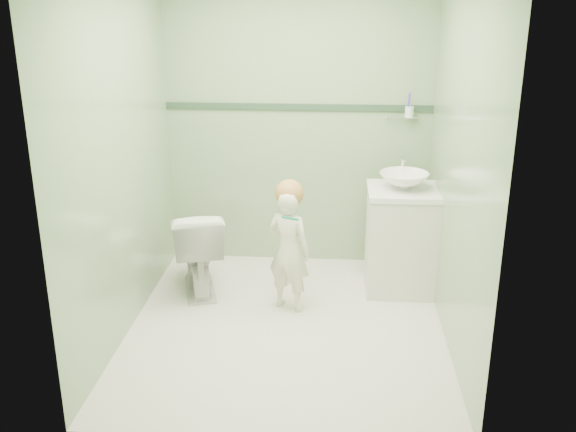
{
  "coord_description": "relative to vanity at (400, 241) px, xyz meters",
  "views": [
    {
      "loc": [
        0.32,
        -4.12,
        2.28
      ],
      "look_at": [
        0.0,
        0.15,
        0.78
      ],
      "focal_mm": 40.87,
      "sensor_mm": 36.0,
      "label": 1
    }
  ],
  "objects": [
    {
      "name": "hair_cap",
      "position": [
        -0.84,
        -0.37,
        0.49
      ],
      "size": [
        0.21,
        0.21,
        0.21
      ],
      "primitive_type": "sphere",
      "color": "#B67F40",
      "rests_on": "toddler"
    },
    {
      "name": "trim_stripe",
      "position": [
        -0.84,
        0.54,
        0.95
      ],
      "size": [
        2.2,
        0.02,
        0.05
      ],
      "primitive_type": "cube",
      "color": "#2D4833",
      "rests_on": "room_shell"
    },
    {
      "name": "toilet",
      "position": [
        -1.58,
        -0.15,
        -0.06
      ],
      "size": [
        0.55,
        0.75,
        0.69
      ],
      "primitive_type": "imported",
      "rotation": [
        0.0,
        0.0,
        3.42
      ],
      "color": "white",
      "rests_on": "ground"
    },
    {
      "name": "ground",
      "position": [
        -0.84,
        -0.7,
        -0.4
      ],
      "size": [
        2.5,
        2.5,
        0.0
      ],
      "primitive_type": "plane",
      "color": "white",
      "rests_on": "ground"
    },
    {
      "name": "toddler",
      "position": [
        -0.84,
        -0.4,
        0.06
      ],
      "size": [
        0.4,
        0.34,
        0.92
      ],
      "primitive_type": "imported",
      "rotation": [
        0.0,
        0.0,
        2.72
      ],
      "color": "beige",
      "rests_on": "ground"
    },
    {
      "name": "cup_holder",
      "position": [
        0.05,
        0.48,
        0.93
      ],
      "size": [
        0.26,
        0.07,
        0.21
      ],
      "color": "silver",
      "rests_on": "room_shell"
    },
    {
      "name": "vanity",
      "position": [
        0.0,
        0.0,
        0.0
      ],
      "size": [
        0.52,
        0.5,
        0.8
      ],
      "primitive_type": "cube",
      "color": "silver",
      "rests_on": "ground"
    },
    {
      "name": "counter",
      "position": [
        0.0,
        0.0,
        0.41
      ],
      "size": [
        0.54,
        0.52,
        0.04
      ],
      "primitive_type": "cube",
      "color": "white",
      "rests_on": "vanity"
    },
    {
      "name": "room_shell",
      "position": [
        -0.84,
        -0.7,
        0.8
      ],
      "size": [
        2.5,
        2.54,
        2.4
      ],
      "color": "#88B07D",
      "rests_on": "ground"
    },
    {
      "name": "basin",
      "position": [
        0.0,
        0.0,
        0.49
      ],
      "size": [
        0.37,
        0.37,
        0.13
      ],
      "primitive_type": "imported",
      "color": "white",
      "rests_on": "counter"
    },
    {
      "name": "teal_toothbrush",
      "position": [
        -0.83,
        -0.54,
        0.37
      ],
      "size": [
        0.12,
        0.14,
        0.08
      ],
      "color": "#118D62",
      "rests_on": "toddler"
    },
    {
      "name": "faucet",
      "position": [
        0.0,
        0.19,
        0.57
      ],
      "size": [
        0.03,
        0.13,
        0.18
      ],
      "color": "silver",
      "rests_on": "counter"
    }
  ]
}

